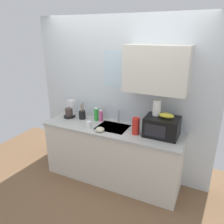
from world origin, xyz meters
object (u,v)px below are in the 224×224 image
cereal_canister (136,126)px  microwave (162,127)px  banana_bunch (167,116)px  dish_soap_bottle_pink (101,115)px  mug_white (89,124)px  small_bowl (100,129)px  paper_towel_roll (157,108)px  coffee_maker (70,111)px  dish_soap_bottle_green (96,114)px  utensil_crock (82,115)px

cereal_canister → microwave: bearing=16.2°
banana_bunch → dish_soap_bottle_pink: size_ratio=0.97×
mug_white → dish_soap_bottle_pink: bearing=82.7°
banana_bunch → dish_soap_bottle_pink: banana_bunch is taller
mug_white → small_bowl: bearing=-15.3°
microwave → small_bowl: 0.87m
paper_towel_roll → small_bowl: 0.86m
banana_bunch → coffee_maker: banana_bunch is taller
coffee_maker → cereal_canister: bearing=-7.4°
banana_bunch → cereal_canister: bearing=-165.6°
dish_soap_bottle_green → dish_soap_bottle_pink: bearing=5.0°
banana_bunch → paper_towel_roll: size_ratio=0.91×
dish_soap_bottle_pink → utensil_crock: size_ratio=0.70×
banana_bunch → mug_white: 1.14m
dish_soap_bottle_green → utensil_crock: 0.25m
mug_white → small_bowl: 0.23m
coffee_maker → paper_towel_roll: bearing=-0.3°
dish_soap_bottle_green → small_bowl: size_ratio=1.78×
microwave → cereal_canister: size_ratio=1.92×
paper_towel_roll → cereal_canister: paper_towel_roll is taller
dish_soap_bottle_pink → utensil_crock: 0.33m
microwave → small_bowl: size_ratio=3.54×
cereal_canister → small_bowl: bearing=-163.0°
dish_soap_bottle_green → utensil_crock: bearing=-169.3°
coffee_maker → mug_white: (0.51, -0.25, -0.06)m
microwave → cereal_canister: bearing=-163.8°
microwave → mug_white: bearing=-169.8°
cereal_canister → paper_towel_roll: bearing=32.0°
banana_bunch → dish_soap_bottle_pink: (-1.06, 0.12, -0.21)m
microwave → utensil_crock: utensil_crock is taller
microwave → paper_towel_roll: 0.27m
dish_soap_bottle_pink → coffee_maker: bearing=-173.4°
coffee_maker → cereal_canister: coffee_maker is taller
cereal_canister → utensil_crock: bearing=170.3°
small_bowl → dish_soap_bottle_pink: bearing=115.8°
microwave → utensil_crock: 1.34m
coffee_maker → utensil_crock: utensil_crock is taller
dish_soap_bottle_pink → dish_soap_bottle_green: bearing=-175.0°
banana_bunch → small_bowl: size_ratio=1.54×
paper_towel_roll → coffee_maker: 1.49m
dish_soap_bottle_pink → small_bowl: (0.18, -0.37, -0.06)m
small_bowl → banana_bunch: bearing=15.9°
microwave → small_bowl: microwave is taller
paper_towel_roll → small_bowl: size_ratio=1.69×
paper_towel_roll → dish_soap_bottle_pink: size_ratio=1.06×
banana_bunch → small_bowl: 0.95m
mug_white → small_bowl: mug_white is taller
microwave → cereal_canister: 0.35m
paper_towel_roll → utensil_crock: 1.27m
banana_bunch → paper_towel_roll: paper_towel_roll is taller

